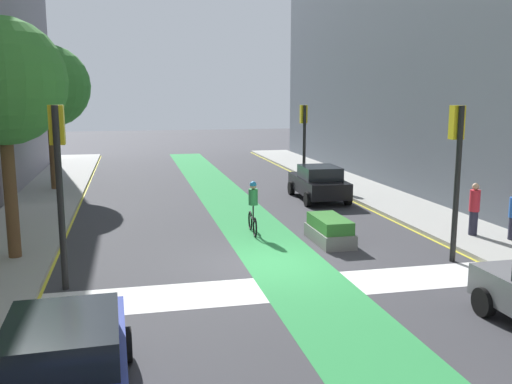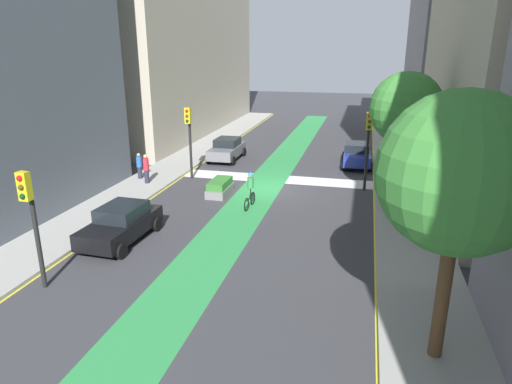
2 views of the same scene
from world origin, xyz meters
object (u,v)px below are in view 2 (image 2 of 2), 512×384
(car_black_right_far, at_px, (121,223))
(pedestrian_sidewalk_left_a, at_px, (404,173))
(car_blue_left_near, at_px, (357,154))
(car_grey_right_near, at_px, (227,149))
(street_tree_far, at_px, (460,174))
(cyclist_in_lane, at_px, (250,189))
(pedestrian_sidewalk_right_a, at_px, (146,169))
(street_tree_near, at_px, (406,109))
(median_planter, at_px, (220,188))
(traffic_signal_far_right, at_px, (30,208))
(traffic_signal_near_right, at_px, (189,130))
(traffic_signal_near_left, at_px, (368,137))
(pedestrian_sidewalk_right_b, at_px, (139,166))

(car_black_right_far, xyz_separation_m, pedestrian_sidewalk_left_a, (-12.20, -10.62, 0.19))
(car_blue_left_near, xyz_separation_m, car_black_right_far, (9.38, 15.64, 0.00))
(car_grey_right_near, distance_m, street_tree_far, 23.89)
(cyclist_in_lane, bearing_deg, car_black_right_far, 52.06)
(car_black_right_far, bearing_deg, pedestrian_sidewalk_right_a, -70.62)
(cyclist_in_lane, relative_size, street_tree_near, 0.28)
(car_black_right_far, xyz_separation_m, cyclist_in_lane, (-4.27, -5.47, 0.17))
(car_blue_left_near, xyz_separation_m, pedestrian_sidewalk_left_a, (-2.82, 5.02, 0.19))
(median_planter, bearing_deg, car_blue_left_near, -130.65)
(street_tree_far, bearing_deg, car_blue_left_near, -82.68)
(pedestrian_sidewalk_right_a, distance_m, median_planter, 4.90)
(traffic_signal_far_right, distance_m, street_tree_near, 16.92)
(cyclist_in_lane, relative_size, pedestrian_sidewalk_right_a, 1.06)
(pedestrian_sidewalk_right_a, relative_size, pedestrian_sidewalk_left_a, 1.06)
(street_tree_near, relative_size, median_planter, 3.03)
(traffic_signal_near_right, bearing_deg, pedestrian_sidewalk_left_a, -176.14)
(car_black_right_far, height_order, median_planter, car_black_right_far)
(traffic_signal_near_left, distance_m, pedestrian_sidewalk_right_b, 13.85)
(traffic_signal_far_right, xyz_separation_m, car_grey_right_near, (-0.62, -19.48, -2.15))
(cyclist_in_lane, bearing_deg, traffic_signal_near_right, -40.76)
(car_black_right_far, height_order, pedestrian_sidewalk_right_a, pedestrian_sidewalk_right_a)
(car_black_right_far, distance_m, pedestrian_sidewalk_left_a, 16.17)
(pedestrian_sidewalk_right_a, bearing_deg, street_tree_near, 177.41)
(car_grey_right_near, relative_size, median_planter, 1.89)
(traffic_signal_near_right, height_order, pedestrian_sidewalk_left_a, traffic_signal_near_right)
(traffic_signal_far_right, distance_m, car_blue_left_near, 22.41)
(street_tree_near, bearing_deg, traffic_signal_far_right, 42.91)
(car_black_right_far, bearing_deg, pedestrian_sidewalk_left_a, -138.94)
(traffic_signal_far_right, xyz_separation_m, pedestrian_sidewalk_right_a, (2.12, -12.08, -1.90))
(traffic_signal_near_left, height_order, street_tree_near, street_tree_near)
(traffic_signal_near_right, bearing_deg, median_planter, 136.61)
(traffic_signal_near_right, bearing_deg, traffic_signal_near_left, 179.97)
(traffic_signal_near_right, distance_m, pedestrian_sidewalk_right_b, 3.82)
(pedestrian_sidewalk_left_a, bearing_deg, cyclist_in_lane, 33.00)
(car_blue_left_near, height_order, pedestrian_sidewalk_right_b, pedestrian_sidewalk_right_b)
(median_planter, bearing_deg, street_tree_far, 129.34)
(pedestrian_sidewalk_right_b, distance_m, median_planter, 5.91)
(traffic_signal_far_right, relative_size, car_blue_left_near, 0.99)
(traffic_signal_near_right, relative_size, car_grey_right_near, 1.06)
(car_blue_left_near, xyz_separation_m, street_tree_near, (-2.29, 8.52, 4.29))
(cyclist_in_lane, distance_m, street_tree_far, 13.69)
(pedestrian_sidewalk_left_a, relative_size, pedestrian_sidewalk_right_b, 1.03)
(street_tree_far, bearing_deg, car_grey_right_near, -59.21)
(car_blue_left_near, relative_size, car_grey_right_near, 1.01)
(traffic_signal_near_right, bearing_deg, car_blue_left_near, -149.69)
(traffic_signal_near_left, relative_size, median_planter, 2.04)
(car_blue_left_near, distance_m, pedestrian_sidewalk_left_a, 5.76)
(car_black_right_far, bearing_deg, traffic_signal_near_right, -85.93)
(car_blue_left_near, xyz_separation_m, car_grey_right_near, (9.37, 0.47, 0.00))
(pedestrian_sidewalk_right_b, bearing_deg, street_tree_near, 174.48)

